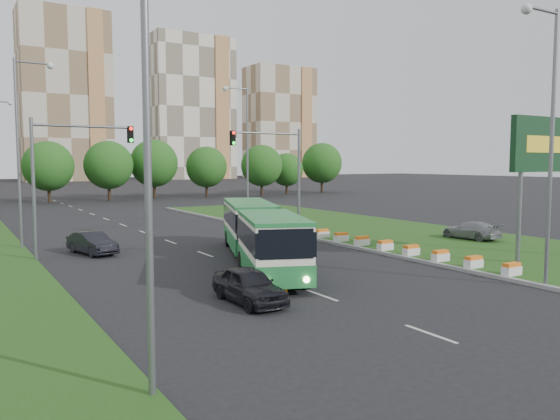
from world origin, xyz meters
TOP-DOWN VIEW (x-y plane):
  - ground at (0.00, 0.00)m, footprint 360.00×360.00m
  - grass_median at (13.00, 8.00)m, footprint 14.00×60.00m
  - median_kerb at (6.05, 8.00)m, footprint 0.30×60.00m
  - lane_markings at (-3.00, 20.00)m, footprint 0.20×100.00m
  - flower_planters at (6.70, -0.30)m, footprint 1.10×15.90m
  - billboard at (12.25, -6.00)m, footprint 6.00×0.37m
  - traffic_mast_median at (4.78, 10.00)m, footprint 5.76×0.32m
  - traffic_mast_left at (-10.38, 9.00)m, footprint 5.76×0.32m
  - street_lamps at (-3.00, 10.00)m, footprint 36.00×60.00m
  - tree_line at (10.00, 55.00)m, footprint 120.00×8.00m
  - apartment_tower_ceast at (15.00, 150.00)m, footprint 25.00×15.00m
  - apartment_tower_east at (55.00, 150.00)m, footprint 27.00×15.00m
  - midrise_east at (90.00, 150.00)m, footprint 24.00×14.00m
  - articulated_bus at (-1.88, 1.98)m, footprint 2.54×16.28m
  - car_left_near at (-6.13, -5.48)m, footprint 1.66×4.10m
  - car_left_far at (-8.79, 9.60)m, footprint 2.40×4.29m
  - car_median at (15.20, 1.34)m, footprint 2.02×4.34m
  - pedestrian at (-3.63, -4.27)m, footprint 0.59×0.70m
  - shopping_trolley at (-4.49, -5.35)m, footprint 0.30×0.32m

SIDE VIEW (x-z plane):
  - ground at x=0.00m, z-range 0.00..0.00m
  - lane_markings at x=-3.00m, z-range -0.01..0.01m
  - grass_median at x=13.00m, z-range 0.00..0.15m
  - median_kerb at x=6.05m, z-range 0.00..0.18m
  - shopping_trolley at x=-4.49m, z-range 0.00..0.51m
  - flower_planters at x=6.70m, z-range 0.15..0.75m
  - car_left_far at x=-8.79m, z-range 0.00..1.34m
  - car_left_near at x=-6.13m, z-range 0.00..1.40m
  - car_median at x=15.20m, z-range 0.15..1.38m
  - pedestrian at x=-3.63m, z-range 0.00..1.64m
  - articulated_bus at x=-1.88m, z-range 0.30..2.98m
  - tree_line at x=10.00m, z-range 0.00..9.00m
  - traffic_mast_median at x=4.78m, z-range 1.35..9.35m
  - traffic_mast_left at x=-10.38m, z-range 1.35..9.35m
  - street_lamps at x=-3.00m, z-range 0.00..12.00m
  - billboard at x=12.25m, z-range 2.16..10.16m
  - midrise_east at x=90.00m, z-range 0.00..40.00m
  - apartment_tower_east at x=55.00m, z-range 0.00..47.00m
  - apartment_tower_ceast at x=15.00m, z-range 0.00..50.00m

